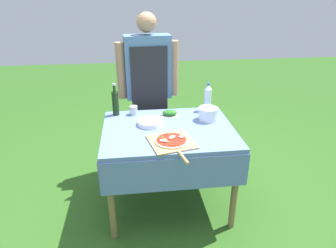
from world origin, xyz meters
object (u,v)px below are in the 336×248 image
object	(u,v)px
oil_bottle	(115,103)
plate_stack	(150,122)
person_cook	(148,83)
water_bottle	(208,97)
herb_container	(170,113)
prep_table	(168,140)
pizza_on_peel	(172,142)
mixing_tub	(208,114)
sauce_jar	(134,111)

from	to	relation	value
oil_bottle	plate_stack	distance (m)	0.42
oil_bottle	person_cook	bearing A→B (deg)	45.36
water_bottle	plate_stack	size ratio (longest dim) A/B	1.20
plate_stack	herb_container	bearing A→B (deg)	42.55
prep_table	person_cook	bearing A→B (deg)	100.21
pizza_on_peel	prep_table	bearing A→B (deg)	76.04
oil_bottle	mixing_tub	world-z (taller)	oil_bottle
mixing_tub	plate_stack	distance (m)	0.53
person_cook	plate_stack	distance (m)	0.63
prep_table	plate_stack	size ratio (longest dim) A/B	4.90
prep_table	herb_container	bearing A→B (deg)	80.60
herb_container	oil_bottle	bearing A→B (deg)	170.30
herb_container	plate_stack	world-z (taller)	herb_container
prep_table	water_bottle	distance (m)	0.61
herb_container	plate_stack	distance (m)	0.26
sauce_jar	oil_bottle	bearing A→B (deg)	176.08
pizza_on_peel	oil_bottle	world-z (taller)	oil_bottle
person_cook	pizza_on_peel	world-z (taller)	person_cook
sauce_jar	herb_container	bearing A→B (deg)	-12.50
sauce_jar	prep_table	bearing A→B (deg)	-50.09
plate_stack	sauce_jar	xyz separation A→B (m)	(-0.14, 0.25, 0.02)
mixing_tub	sauce_jar	bearing A→B (deg)	162.52
prep_table	pizza_on_peel	xyz separation A→B (m)	(-0.01, -0.27, 0.12)
water_bottle	plate_stack	world-z (taller)	water_bottle
oil_bottle	plate_stack	size ratio (longest dim) A/B	1.33
herb_container	prep_table	bearing A→B (deg)	-99.40
herb_container	mixing_tub	xyz separation A→B (m)	(0.33, -0.14, 0.03)
prep_table	pizza_on_peel	distance (m)	0.30
herb_container	water_bottle	bearing A→B (deg)	14.19
person_cook	plate_stack	bearing A→B (deg)	83.68
pizza_on_peel	plate_stack	xyz separation A→B (m)	(-0.14, 0.36, 0.01)
prep_table	oil_bottle	xyz separation A→B (m)	(-0.45, 0.36, 0.23)
plate_stack	sauce_jar	world-z (taller)	sauce_jar
herb_container	pizza_on_peel	bearing A→B (deg)	-95.62
person_cook	oil_bottle	world-z (taller)	person_cook
mixing_tub	sauce_jar	xyz separation A→B (m)	(-0.67, 0.21, -0.02)
oil_bottle	water_bottle	world-z (taller)	oil_bottle
person_cook	mixing_tub	world-z (taller)	person_cook
water_bottle	mixing_tub	size ratio (longest dim) A/B	1.61
mixing_tub	sauce_jar	distance (m)	0.70
pizza_on_peel	mixing_tub	world-z (taller)	mixing_tub
person_cook	prep_table	bearing A→B (deg)	96.17
water_bottle	herb_container	size ratio (longest dim) A/B	1.58
prep_table	pizza_on_peel	bearing A→B (deg)	-91.76
plate_stack	sauce_jar	bearing A→B (deg)	119.26
water_bottle	mixing_tub	world-z (taller)	water_bottle
pizza_on_peel	plate_stack	bearing A→B (deg)	98.82
herb_container	mixing_tub	distance (m)	0.36
oil_bottle	plate_stack	bearing A→B (deg)	-40.64
prep_table	pizza_on_peel	world-z (taller)	pizza_on_peel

